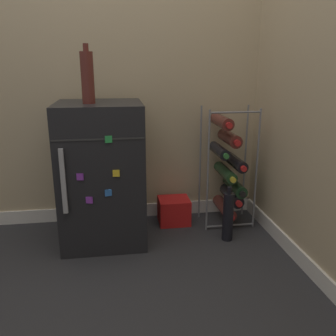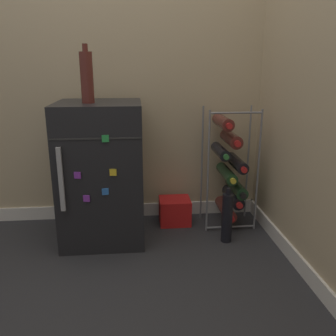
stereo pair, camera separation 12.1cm
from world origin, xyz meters
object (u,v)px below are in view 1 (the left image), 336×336
Objects in this scene: mini_fridge at (102,173)px; soda_box at (174,211)px; wine_rack at (228,169)px; fridge_top_bottle at (87,77)px; loose_bottle_floor at (228,216)px.

soda_box is at bearing 17.85° from mini_fridge.
soda_box is at bearing 173.11° from wine_rack.
fridge_top_bottle reaches higher than loose_bottle_floor.
wine_rack reaches higher than loose_bottle_floor.
wine_rack is 2.52× the size of fridge_top_bottle.
mini_fridge is 0.82m from wine_rack.
mini_fridge is 1.07× the size of wine_rack.
loose_bottle_floor is (0.74, -0.14, -0.26)m from mini_fridge.
mini_fridge is at bearing 47.01° from fridge_top_bottle.
mini_fridge is 0.56m from fridge_top_bottle.
loose_bottle_floor is (0.79, -0.09, -0.81)m from fridge_top_bottle.
wine_rack is 0.46m from soda_box.
fridge_top_bottle is at bearing -169.71° from wine_rack.
fridge_top_bottle is 0.91× the size of loose_bottle_floor.
mini_fridge is 2.68× the size of fridge_top_bottle.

